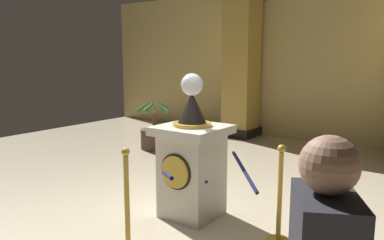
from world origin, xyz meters
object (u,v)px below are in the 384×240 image
Objects in this scene: stanchion_far at (279,209)px; potted_palm_left at (155,135)px; pedestal_clock at (192,161)px; stanchion_near at (127,219)px.

stanchion_far is 0.96× the size of potted_palm_left.
potted_palm_left is (-3.78, 2.32, -0.07)m from stanchion_far.
pedestal_clock reaches higher than stanchion_near.
pedestal_clock reaches higher than stanchion_far.
stanchion_near is 0.99× the size of potted_palm_left.
stanchion_far is (1.13, -0.03, -0.32)m from pedestal_clock.
pedestal_clock is 1.17m from stanchion_far.
pedestal_clock is 1.60× the size of stanchion_near.
pedestal_clock is at bearing 178.68° from stanchion_far.
stanchion_far is at bearing -31.60° from potted_palm_left.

